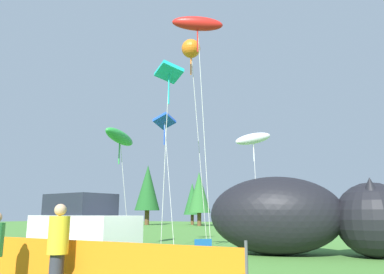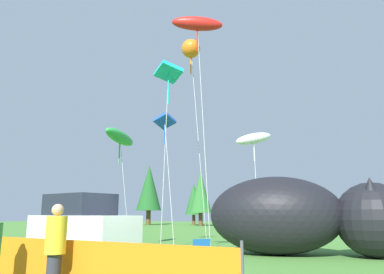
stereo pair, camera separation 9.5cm
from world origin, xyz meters
The scene contains 15 objects.
ground_plane centered at (0.00, 0.00, 0.00)m, with size 120.00×120.00×0.00m, color #477F33.
parked_car centered at (-2.12, 0.77, 1.09)m, with size 4.51×2.56×2.26m.
folding_chair centered at (3.13, -0.70, 0.56)m, with size 0.71×0.71×0.93m.
inflatable_cat centered at (4.73, 5.19, 1.39)m, with size 7.59×3.75×3.01m.
safety_fence centered at (0.63, -3.99, 0.53)m, with size 9.67×0.70×1.17m.
spectator_in_red_shirt centered at (1.85, -4.42, 0.95)m, with size 0.38×0.38×1.75m.
kite_blue_box centered at (-2.37, 7.08, 6.32)m, with size 1.87×1.76×6.81m.
kite_green_fish centered at (-3.46, 4.63, 5.17)m, with size 1.16×2.77×5.62m.
kite_white_ghost centered at (1.49, 10.60, 5.76)m, with size 2.12×3.14×6.44m.
kite_orange_flower centered at (0.19, 4.94, 9.15)m, with size 0.88×1.28×9.63m.
kite_teal_diamond centered at (0.45, 2.34, 6.90)m, with size 1.27×1.23×7.34m.
kite_red_lizard centered at (1.15, 3.57, 9.54)m, with size 2.28×1.66×9.98m.
horizon_tree_east centered at (-12.96, 35.56, 4.31)m, with size 2.94×2.94×7.02m.
horizon_tree_west centered at (-15.91, 39.74, 3.65)m, with size 2.49×2.49×5.94m.
horizon_tree_mid centered at (-21.50, 36.50, 5.22)m, with size 3.56×3.56×8.50m.
Camera 1 is at (7.16, -9.91, 1.57)m, focal length 35.00 mm.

